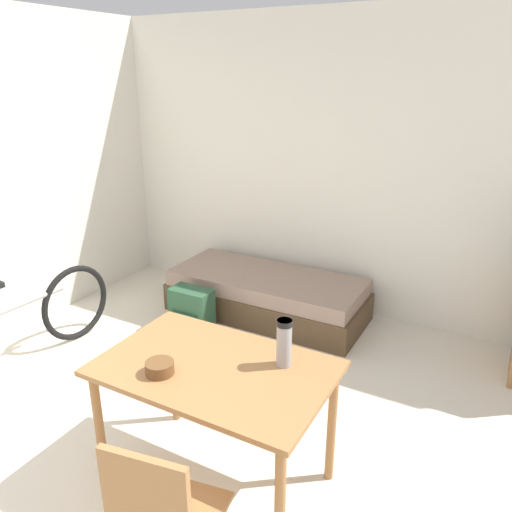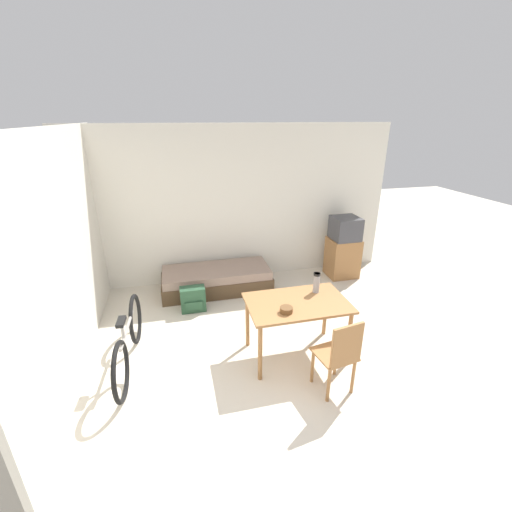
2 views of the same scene
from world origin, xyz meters
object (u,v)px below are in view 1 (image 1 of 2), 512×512
daybed (267,295)px  mate_bowl (160,368)px  thermos_flask (284,341)px  bicycle (21,326)px  backpack (192,310)px  dining_table (215,381)px

daybed → mate_bowl: (0.51, -2.15, 0.59)m
thermos_flask → mate_bowl: thermos_flask is taller
bicycle → backpack: bicycle is taller
daybed → thermos_flask: size_ratio=7.10×
bicycle → backpack: 1.37m
dining_table → bicycle: bearing=171.9°
dining_table → backpack: 1.86m
bicycle → mate_bowl: 1.89m
bicycle → backpack: size_ratio=4.30×
bicycle → mate_bowl: mate_bowl is taller
bicycle → thermos_flask: (2.29, -0.11, 0.56)m
bicycle → dining_table: bearing=-8.1°
daybed → dining_table: size_ratio=1.53×
dining_table → daybed: bearing=110.0°
daybed → dining_table: 2.14m
dining_table → backpack: dining_table is taller
thermos_flask → backpack: 2.02m
mate_bowl → backpack: bearing=121.5°
dining_table → bicycle: size_ratio=0.72×
thermos_flask → backpack: size_ratio=0.67×
daybed → dining_table: bearing=-70.0°
bicycle → mate_bowl: bearing=-14.9°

